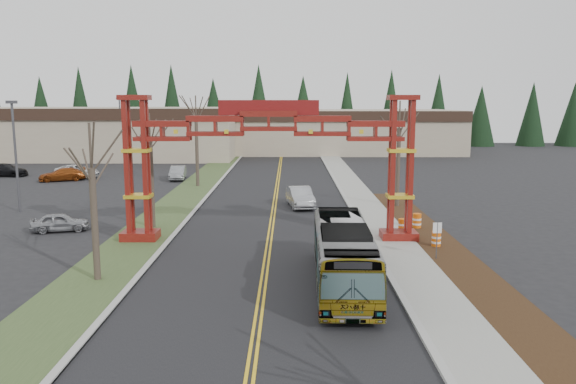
{
  "coord_description": "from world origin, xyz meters",
  "views": [
    {
      "loc": [
        1.23,
        -15.81,
        8.56
      ],
      "look_at": [
        1.16,
        13.74,
        3.74
      ],
      "focal_mm": 35.0,
      "sensor_mm": 36.0,
      "label": 1
    }
  ],
  "objects_px": {
    "gateway_arch": "(269,144)",
    "parked_car_far_a": "(178,173)",
    "barrel_north": "(417,221)",
    "bare_tree_median_near": "(92,169)",
    "transit_bus": "(343,255)",
    "retail_building_west": "(89,132)",
    "barrel_mid": "(402,227)",
    "parked_car_near_a": "(60,222)",
    "parked_car_far_b": "(77,171)",
    "street_sign": "(437,233)",
    "parked_car_mid_a": "(62,174)",
    "barrel_south": "(436,240)",
    "silver_sedan": "(300,197)",
    "light_pole_far": "(121,126)",
    "light_pole_near": "(15,148)",
    "parked_car_far_c": "(5,170)",
    "bare_tree_median_mid": "(150,143)",
    "retail_building_east": "(341,131)",
    "bare_tree_right_far": "(399,129)",
    "bare_tree_median_far": "(196,119)"
  },
  "relations": [
    {
      "from": "silver_sedan",
      "to": "light_pole_near",
      "type": "xyz_separation_m",
      "value": [
        -21.88,
        -2.14,
        4.14
      ]
    },
    {
      "from": "parked_car_far_c",
      "to": "bare_tree_median_mid",
      "type": "xyz_separation_m",
      "value": [
        23.31,
        -26.48,
        5.04
      ]
    },
    {
      "from": "light_pole_far",
      "to": "parked_car_mid_a",
      "type": "bearing_deg",
      "value": -94.66
    },
    {
      "from": "parked_car_far_a",
      "to": "barrel_north",
      "type": "height_order",
      "value": "parked_car_far_a"
    },
    {
      "from": "silver_sedan",
      "to": "barrel_north",
      "type": "distance_m",
      "value": 11.14
    },
    {
      "from": "bare_tree_right_far",
      "to": "light_pole_far",
      "type": "height_order",
      "value": "light_pole_far"
    },
    {
      "from": "parked_car_near_a",
      "to": "street_sign",
      "type": "relative_size",
      "value": 1.74
    },
    {
      "from": "parked_car_near_a",
      "to": "barrel_north",
      "type": "height_order",
      "value": "parked_car_near_a"
    },
    {
      "from": "parked_car_far_c",
      "to": "light_pole_far",
      "type": "bearing_deg",
      "value": -29.24
    },
    {
      "from": "retail_building_west",
      "to": "parked_car_near_a",
      "type": "xyz_separation_m",
      "value": [
        16.05,
        -51.53,
        -3.14
      ]
    },
    {
      "from": "barrel_north",
      "to": "bare_tree_median_near",
      "type": "bearing_deg",
      "value": -148.45
    },
    {
      "from": "retail_building_west",
      "to": "barrel_mid",
      "type": "bearing_deg",
      "value": -53.65
    },
    {
      "from": "light_pole_far",
      "to": "street_sign",
      "type": "height_order",
      "value": "light_pole_far"
    },
    {
      "from": "gateway_arch",
      "to": "retail_building_east",
      "type": "relative_size",
      "value": 0.48
    },
    {
      "from": "transit_bus",
      "to": "barrel_south",
      "type": "bearing_deg",
      "value": 49.75
    },
    {
      "from": "gateway_arch",
      "to": "barrel_mid",
      "type": "distance_m",
      "value": 10.26
    },
    {
      "from": "retail_building_east",
      "to": "transit_bus",
      "type": "xyz_separation_m",
      "value": [
        -6.26,
        -70.55,
        -2.02
      ]
    },
    {
      "from": "bare_tree_median_mid",
      "to": "barrel_south",
      "type": "xyz_separation_m",
      "value": [
        17.87,
        -5.12,
        -5.27
      ]
    },
    {
      "from": "parked_car_far_a",
      "to": "parked_car_far_b",
      "type": "distance_m",
      "value": 11.81
    },
    {
      "from": "retail_building_west",
      "to": "retail_building_east",
      "type": "height_order",
      "value": "retail_building_west"
    },
    {
      "from": "retail_building_east",
      "to": "bare_tree_median_mid",
      "type": "relative_size",
      "value": 4.9
    },
    {
      "from": "retail_building_west",
      "to": "silver_sedan",
      "type": "height_order",
      "value": "retail_building_west"
    },
    {
      "from": "parked_car_mid_a",
      "to": "bare_tree_median_far",
      "type": "xyz_separation_m",
      "value": [
        15.3,
        -4.07,
        6.11
      ]
    },
    {
      "from": "retail_building_east",
      "to": "parked_car_mid_a",
      "type": "height_order",
      "value": "retail_building_east"
    },
    {
      "from": "parked_car_mid_a",
      "to": "barrel_south",
      "type": "bearing_deg",
      "value": 27.37
    },
    {
      "from": "parked_car_mid_a",
      "to": "parked_car_far_b",
      "type": "bearing_deg",
      "value": 144.76
    },
    {
      "from": "retail_building_west",
      "to": "light_pole_near",
      "type": "bearing_deg",
      "value": -77.17
    },
    {
      "from": "parked_car_mid_a",
      "to": "retail_building_west",
      "type": "bearing_deg",
      "value": 170.99
    },
    {
      "from": "light_pole_far",
      "to": "bare_tree_median_mid",
      "type": "bearing_deg",
      "value": -70.83
    },
    {
      "from": "parked_car_far_a",
      "to": "parked_car_far_c",
      "type": "distance_m",
      "value": 20.48
    },
    {
      "from": "parked_car_far_c",
      "to": "barrel_north",
      "type": "relative_size",
      "value": 4.66
    },
    {
      "from": "transit_bus",
      "to": "bare_tree_median_near",
      "type": "height_order",
      "value": "bare_tree_median_near"
    },
    {
      "from": "parked_car_mid_a",
      "to": "bare_tree_median_near",
      "type": "relative_size",
      "value": 0.63
    },
    {
      "from": "street_sign",
      "to": "parked_car_far_a",
      "type": "bearing_deg",
      "value": 122.6
    },
    {
      "from": "barrel_south",
      "to": "barrel_north",
      "type": "distance_m",
      "value": 4.84
    },
    {
      "from": "silver_sedan",
      "to": "parked_car_far_a",
      "type": "distance_m",
      "value": 20.72
    },
    {
      "from": "gateway_arch",
      "to": "bare_tree_right_far",
      "type": "bearing_deg",
      "value": 47.95
    },
    {
      "from": "bare_tree_right_far",
      "to": "street_sign",
      "type": "height_order",
      "value": "bare_tree_right_far"
    },
    {
      "from": "light_pole_near",
      "to": "gateway_arch",
      "type": "bearing_deg",
      "value": -24.47
    },
    {
      "from": "parked_car_far_b",
      "to": "barrel_north",
      "type": "relative_size",
      "value": 4.81
    },
    {
      "from": "parked_car_near_a",
      "to": "bare_tree_median_mid",
      "type": "height_order",
      "value": "bare_tree_median_mid"
    },
    {
      "from": "transit_bus",
      "to": "retail_building_west",
      "type": "bearing_deg",
      "value": 119.93
    },
    {
      "from": "parked_car_near_a",
      "to": "light_pole_near",
      "type": "bearing_deg",
      "value": 26.69
    },
    {
      "from": "parked_car_mid_a",
      "to": "light_pole_far",
      "type": "xyz_separation_m",
      "value": [
        1.4,
        17.2,
        4.49
      ]
    },
    {
      "from": "retail_building_west",
      "to": "bare_tree_median_near",
      "type": "bearing_deg",
      "value": -70.41
    },
    {
      "from": "parked_car_far_c",
      "to": "parked_car_far_a",
      "type": "bearing_deg",
      "value": -91.86
    },
    {
      "from": "gateway_arch",
      "to": "parked_car_far_a",
      "type": "bearing_deg",
      "value": 112.04
    },
    {
      "from": "retail_building_east",
      "to": "parked_car_far_c",
      "type": "bearing_deg",
      "value": -142.14
    },
    {
      "from": "bare_tree_median_mid",
      "to": "bare_tree_right_far",
      "type": "relative_size",
      "value": 0.91
    },
    {
      "from": "retail_building_east",
      "to": "light_pole_far",
      "type": "distance_m",
      "value": 36.97
    }
  ]
}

